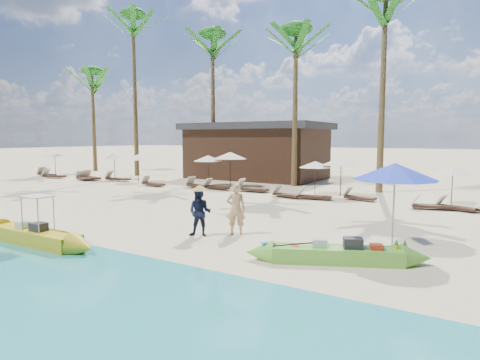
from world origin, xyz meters
The scene contains 35 objects.
ground centered at (0.00, 0.00, 0.00)m, with size 240.00×240.00×0.00m, color beige.
wet_sand_strip centered at (0.00, -5.00, 0.00)m, with size 240.00×4.50×0.01m, color tan.
green_canoe centered at (4.24, -0.33, 0.22)m, with size 4.85×2.45×0.66m.
yellow_canoe centered at (-4.02, -3.27, 0.24)m, with size 5.68×0.79×1.48m.
tourist centered at (0.49, 0.88, 0.85)m, with size 0.62×0.41×1.70m, color tan.
vendor_green centered at (-0.38, 0.06, 0.78)m, with size 0.76×0.59×1.56m, color #121834.
blue_umbrella centered at (5.23, 1.58, 2.23)m, with size 2.30×2.30×2.47m.
resort_parasol_0 centered at (-23.94, 10.82, 1.75)m, with size 1.88×1.88×1.94m.
lounger_0_left centered at (-23.53, 9.65, 0.22)m, with size 1.99×0.70×0.67m.
lounger_0_right centered at (-21.65, 9.04, 0.22)m, with size 2.06×1.05×0.67m.
resort_parasol_1 centered at (-16.63, 10.84, 1.81)m, with size 1.94×1.94×2.00m.
lounger_1_left centered at (-18.23, 9.21, 0.21)m, with size 1.89×1.08×0.62m.
lounger_1_right centered at (-18.05, 9.78, 0.23)m, with size 2.08×1.06×0.68m.
resort_parasol_2 centered at (-14.01, 10.70, 1.78)m, with size 1.92×1.92×1.98m.
lounger_2_left centered at (-15.72, 10.19, 0.22)m, with size 2.00×0.97×0.65m.
resort_parasol_3 centered at (-8.28, 11.40, 1.82)m, with size 1.96×1.96×2.02m.
lounger_3_left centered at (-11.27, 9.26, 0.20)m, with size 1.85×0.72×0.61m.
lounger_3_right centered at (-8.13, 9.95, 0.21)m, with size 1.91×1.04×0.62m.
resort_parasol_4 centered at (-6.64, 11.57, 2.04)m, with size 2.20×2.20×2.26m.
lounger_4_left centered at (-6.74, 10.04, 0.20)m, with size 1.75×0.62×0.58m.
lounger_4_right centered at (-4.34, 10.20, 0.22)m, with size 2.00×0.69×0.67m.
resort_parasol_5 centered at (-0.72, 11.17, 1.69)m, with size 1.81×1.81×1.87m.
lounger_5_left centered at (-1.64, 9.22, 0.19)m, with size 1.73×0.84×0.56m.
resort_parasol_6 centered at (0.71, 11.26, 1.90)m, with size 2.05×2.05×2.11m.
lounger_6_left centered at (-0.14, 9.33, 0.20)m, with size 1.80×0.82×0.59m.
lounger_6_right centered at (1.93, 10.28, 0.19)m, with size 1.71×0.77×0.56m.
resort_parasol_7 centered at (6.08, 11.27, 1.64)m, with size 1.76×1.76×1.82m.
lounger_7_left centered at (5.36, 9.29, 0.20)m, with size 1.88×0.99×0.61m.
lounger_7_right centered at (6.31, 9.59, 0.18)m, with size 1.70×0.95×0.55m.
palm_0 centered at (-24.62, 15.48, 8.11)m, with size 2.08×2.08×9.90m.
palm_1 centered at (-17.59, 14.06, 10.82)m, with size 2.08×2.08×13.60m.
palm_2 centered at (-10.45, 15.08, 9.18)m, with size 2.08×2.08×11.33m.
palm_3 centered at (-3.36, 14.27, 8.58)m, with size 2.08×2.08×10.52m.
palm_4 centered at (2.15, 14.01, 9.45)m, with size 2.08×2.08×11.70m.
pavilion_west centered at (-8.00, 17.50, 2.19)m, with size 10.80×6.60×4.30m.
Camera 1 is at (7.32, -10.07, 3.16)m, focal length 30.00 mm.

